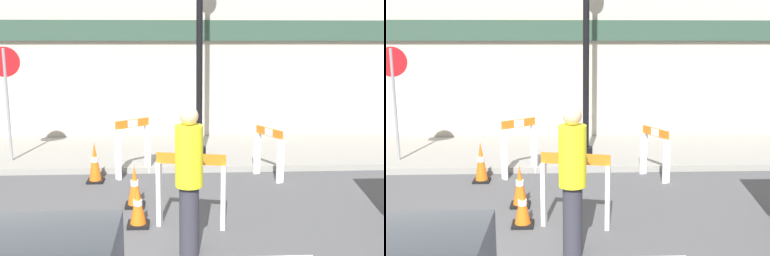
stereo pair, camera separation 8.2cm
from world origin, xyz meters
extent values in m
cube|color=gray|center=(0.00, 5.97, 0.06)|extent=(18.00, 2.93, 0.12)
cube|color=#BCB29E|center=(0.00, 7.51, 2.75)|extent=(18.00, 0.12, 5.50)
cube|color=#2D4738|center=(0.00, 7.40, 2.80)|extent=(16.20, 0.10, 0.50)
cylinder|color=black|center=(1.62, 5.19, 0.24)|extent=(0.29, 0.29, 0.24)
cylinder|color=black|center=(1.62, 5.19, 2.80)|extent=(0.13, 0.13, 5.35)
cylinder|color=gray|center=(-2.27, 5.20, 1.26)|extent=(0.06, 0.06, 2.28)
cylinder|color=red|center=(-2.27, 5.20, 2.13)|extent=(0.60, 0.09, 0.60)
cube|color=white|center=(0.57, 4.56, 0.48)|extent=(0.13, 0.14, 0.95)
cube|color=white|center=(0.04, 4.14, 0.48)|extent=(0.13, 0.14, 0.95)
cube|color=orange|center=(0.30, 4.35, 1.03)|extent=(0.59, 0.47, 0.15)
cube|color=white|center=(0.30, 4.35, 1.03)|extent=(0.19, 0.16, 0.14)
cube|color=white|center=(0.85, 2.00, 0.45)|extent=(0.09, 0.14, 0.90)
cube|color=white|center=(1.72, 1.82, 0.45)|extent=(0.09, 0.14, 0.90)
cube|color=orange|center=(1.29, 1.91, 0.97)|extent=(0.94, 0.22, 0.15)
cube|color=white|center=(1.29, 1.91, 0.97)|extent=(0.29, 0.09, 0.14)
cube|color=white|center=(3.00, 3.80, 0.41)|extent=(0.14, 0.11, 0.81)
cube|color=white|center=(2.69, 4.40, 0.41)|extent=(0.14, 0.11, 0.81)
cube|color=orange|center=(2.84, 4.10, 0.89)|extent=(0.36, 0.67, 0.15)
cube|color=white|center=(2.84, 4.10, 0.89)|extent=(0.13, 0.21, 0.14)
cube|color=black|center=(0.45, 2.74, 0.02)|extent=(0.30, 0.30, 0.04)
cone|color=orange|center=(0.45, 2.74, 0.35)|extent=(0.22, 0.22, 0.62)
cylinder|color=white|center=(0.45, 2.74, 0.38)|extent=(0.13, 0.13, 0.09)
cube|color=black|center=(0.55, 1.97, 0.02)|extent=(0.30, 0.30, 0.04)
cone|color=orange|center=(0.55, 1.97, 0.31)|extent=(0.23, 0.22, 0.55)
cylinder|color=white|center=(0.55, 1.97, 0.34)|extent=(0.13, 0.13, 0.08)
cube|color=black|center=(-0.36, 4.02, 0.02)|extent=(0.30, 0.30, 0.04)
cone|color=orange|center=(-0.36, 4.02, 0.39)|extent=(0.22, 0.22, 0.71)
cylinder|color=white|center=(-0.36, 4.02, 0.43)|extent=(0.13, 0.13, 0.10)
cylinder|color=#33333D|center=(1.23, 1.08, 0.43)|extent=(0.25, 0.25, 0.87)
cylinder|color=yellow|center=(1.23, 1.08, 1.23)|extent=(0.35, 0.35, 0.72)
sphere|color=#DBAD89|center=(1.23, 1.08, 1.70)|extent=(0.23, 0.23, 0.22)
camera|label=1|loc=(1.01, -3.95, 2.53)|focal=42.00mm
camera|label=2|loc=(1.09, -3.96, 2.53)|focal=42.00mm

